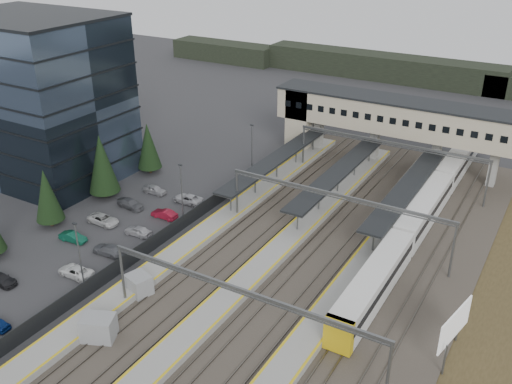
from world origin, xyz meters
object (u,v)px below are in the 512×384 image
Objects in this scene: relay_cabin_far at (139,285)px; train at (424,211)px; footbridge at (381,117)px; billboard at (455,326)px; relay_cabin_near at (99,329)px; office_building at (37,98)px.

relay_cabin_far is 37.76m from train.
train is (12.30, -17.12, -5.94)m from footbridge.
relay_cabin_far is at bearing -167.48° from billboard.
relay_cabin_near is 56.38m from footbridge.
relay_cabin_far is 0.08× the size of footbridge.
footbridge reaches higher than billboard.
relay_cabin_near is (35.57, -25.39, -10.90)m from office_building.
train is at bearing 61.91° from relay_cabin_near.
train is at bearing -54.31° from footbridge.
billboard is at bearing 26.05° from relay_cabin_near.
billboard reaches higher than relay_cabin_near.
footbridge is (9.65, 47.83, 6.76)m from relay_cabin_far.
office_building reaches higher than train.
relay_cabin_near is 43.39m from train.
footbridge is 6.64× the size of billboard.
relay_cabin_near is at bearing -98.35° from footbridge.
office_building is at bearing 170.48° from billboard.
billboard is (9.15, -23.81, 1.56)m from train.
billboard reaches higher than train.
train is at bearing 12.95° from office_building.
footbridge reaches higher than relay_cabin_far.
relay_cabin_far is 0.50× the size of billboard.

